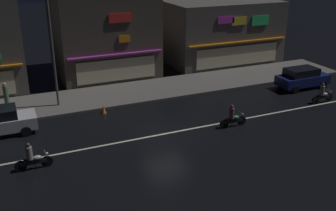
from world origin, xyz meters
The scene contains 12 objects.
ground_plane centered at (0.00, 0.00, 0.00)m, with size 140.00×140.00×0.00m, color black.
lane_divider_stripe centered at (0.00, 0.00, 0.01)m, with size 37.10×0.16×0.01m, color beige.
sidewalk_far centered at (0.00, 7.76, 0.07)m, with size 39.05×4.85×0.14m, color #5B5954.
storefront_center_block centered at (0.00, 14.32, 3.90)m, with size 8.31×8.43×7.80m.
storefront_right_block centered at (11.71, 13.97, 2.97)m, with size 10.84×7.73×5.94m.
streetlamp_mid centered at (-5.29, 6.96, 4.73)m, with size 0.44×1.64×7.87m.
pedestrian_on_sidewalk centered at (-8.64, 8.38, 0.95)m, with size 0.33×0.33×1.74m.
parked_car_trailing centered at (13.55, 3.50, 0.87)m, with size 4.30×1.98×1.67m.
motorcycle_lead centered at (12.61, 0.26, 0.63)m, with size 1.90×0.60×1.52m.
motorcycle_following centered at (-7.86, -1.11, 0.63)m, with size 1.90×0.60×1.52m.
motorcycle_opposite_lane centered at (4.26, -0.75, 0.63)m, with size 1.90×0.60×1.52m.
traffic_cone centered at (-2.63, 4.72, 0.28)m, with size 0.36×0.36×0.55m, color orange.
Camera 1 is at (-8.48, -19.80, 10.43)m, focal length 41.72 mm.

